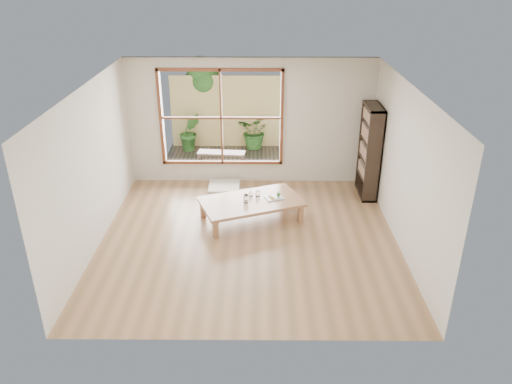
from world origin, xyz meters
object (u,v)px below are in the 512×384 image
at_px(bookshelf, 370,151).
at_px(garden_bench, 221,154).
at_px(food_tray, 275,197).
at_px(low_table, 251,203).

height_order(bookshelf, garden_bench, bookshelf).
relative_size(bookshelf, food_tray, 4.97).
bearing_deg(garden_bench, bookshelf, -19.89).
height_order(low_table, bookshelf, bookshelf).
bearing_deg(low_table, garden_bench, 84.61).
relative_size(bookshelf, garden_bench, 1.68).
distance_m(low_table, bookshelf, 2.62).
relative_size(food_tray, garden_bench, 0.34).
relative_size(low_table, bookshelf, 1.10).
bearing_deg(bookshelf, garden_bench, 154.88).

